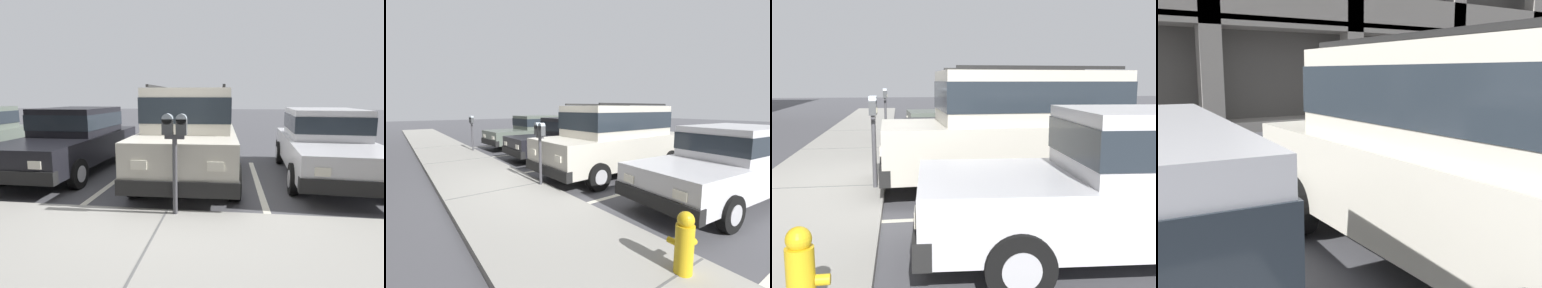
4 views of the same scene
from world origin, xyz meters
TOP-DOWN VIEW (x-y plane):
  - ground_plane at (0.00, 0.00)m, footprint 80.00×80.00m
  - sidewalk at (0.00, 1.30)m, footprint 40.00×2.20m
  - parking_stall_lines at (1.53, -1.40)m, footprint 12.33×4.80m
  - silver_suv at (-0.08, -2.15)m, footprint 2.11×4.83m
  - red_sedan at (-3.04, -2.54)m, footprint 2.05×4.59m
  - dark_hatchback at (2.88, -2.47)m, footprint 1.88×4.50m
  - blue_coupe at (6.08, -2.63)m, footprint 2.01×4.57m
  - parking_meter_near at (-0.14, 0.35)m, footprint 0.35×0.12m
  - parking_meter_far at (5.96, 0.35)m, footprint 0.35×0.12m
  - fire_hydrant at (-4.00, 0.65)m, footprint 0.30×0.30m

SIDE VIEW (x-z plane):
  - ground_plane at x=0.00m, z-range -0.10..0.00m
  - parking_stall_lines at x=1.53m, z-range 0.00..0.01m
  - sidewalk at x=0.00m, z-range 0.00..0.12m
  - fire_hydrant at x=-4.00m, z-range 0.11..0.81m
  - red_sedan at x=-3.04m, z-range 0.05..1.59m
  - dark_hatchback at x=2.88m, z-range 0.05..1.59m
  - blue_coupe at x=6.08m, z-range 0.05..1.59m
  - silver_suv at x=-0.08m, z-range 0.07..2.11m
  - parking_meter_near at x=-0.14m, z-range 0.48..1.94m
  - parking_meter_far at x=5.96m, z-range 0.48..1.95m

